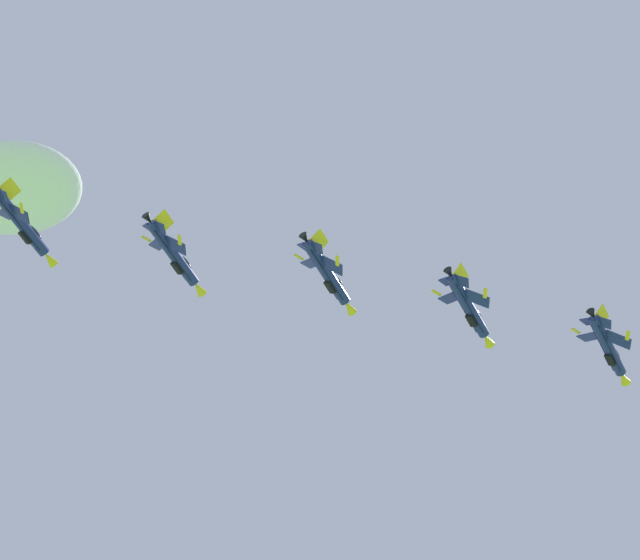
{
  "coord_description": "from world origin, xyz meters",
  "views": [
    {
      "loc": [
        0.61,
        -3.06,
        1.91
      ],
      "look_at": [
        -9.36,
        78.62,
        135.62
      ],
      "focal_mm": 57.73,
      "sensor_mm": 36.0,
      "label": 1
    }
  ],
  "objects_px": {
    "fighter_jet_lead": "(608,347)",
    "fighter_jet_right_wing": "(328,274)",
    "fighter_jet_right_outer": "(22,224)",
    "fighter_jet_left_outer": "(174,255)",
    "fighter_jet_left_wing": "(469,308)"
  },
  "relations": [
    {
      "from": "fighter_jet_left_wing",
      "to": "fighter_jet_left_outer",
      "type": "bearing_deg",
      "value": -141.29
    },
    {
      "from": "fighter_jet_right_wing",
      "to": "fighter_jet_left_outer",
      "type": "xyz_separation_m",
      "value": [
        -22.89,
        -5.49,
        1.24
      ]
    },
    {
      "from": "fighter_jet_lead",
      "to": "fighter_jet_left_wing",
      "type": "distance_m",
      "value": 23.58
    },
    {
      "from": "fighter_jet_left_outer",
      "to": "fighter_jet_right_wing",
      "type": "bearing_deg",
      "value": 35.39
    },
    {
      "from": "fighter_jet_left_wing",
      "to": "fighter_jet_right_wing",
      "type": "relative_size",
      "value": 1.0
    },
    {
      "from": "fighter_jet_left_outer",
      "to": "fighter_jet_right_outer",
      "type": "bearing_deg",
      "value": -137.61
    },
    {
      "from": "fighter_jet_left_wing",
      "to": "fighter_jet_right_outer",
      "type": "distance_m",
      "value": 68.86
    },
    {
      "from": "fighter_jet_left_outer",
      "to": "fighter_jet_lead",
      "type": "bearing_deg",
      "value": 41.42
    },
    {
      "from": "fighter_jet_lead",
      "to": "fighter_jet_right_wing",
      "type": "xyz_separation_m",
      "value": [
        -42.39,
        -17.65,
        1.79
      ]
    },
    {
      "from": "fighter_jet_left_wing",
      "to": "fighter_jet_right_outer",
      "type": "xyz_separation_m",
      "value": [
        -65.43,
        -21.3,
        2.59
      ]
    },
    {
      "from": "fighter_jet_left_wing",
      "to": "fighter_jet_right_outer",
      "type": "relative_size",
      "value": 1.0
    },
    {
      "from": "fighter_jet_lead",
      "to": "fighter_jet_right_outer",
      "type": "xyz_separation_m",
      "value": [
        -86.83,
        -31.19,
        2.91
      ]
    },
    {
      "from": "fighter_jet_lead",
      "to": "fighter_jet_right_wing",
      "type": "distance_m",
      "value": 45.95
    },
    {
      "from": "fighter_jet_left_wing",
      "to": "fighter_jet_right_wing",
      "type": "distance_m",
      "value": 22.42
    },
    {
      "from": "fighter_jet_right_wing",
      "to": "fighter_jet_right_outer",
      "type": "distance_m",
      "value": 46.48
    }
  ]
}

